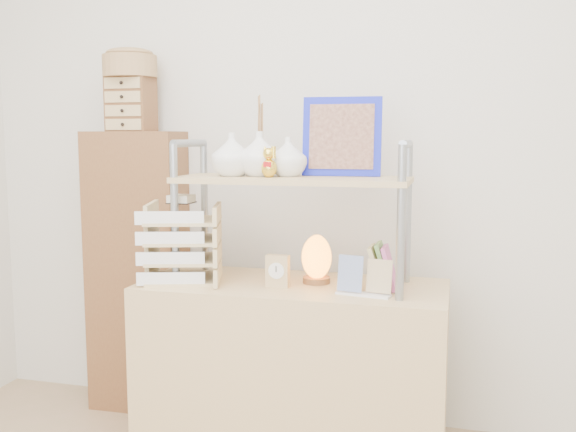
# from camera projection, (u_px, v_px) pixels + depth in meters

# --- Properties ---
(desk) EXTENTS (1.20, 0.50, 0.75)m
(desk) POSITION_uv_depth(u_px,v_px,m) (293.00, 375.00, 2.57)
(desk) COLOR tan
(desk) RESTS_ON ground
(cabinet) EXTENTS (0.46, 0.25, 1.35)m
(cabinet) POSITION_uv_depth(u_px,v_px,m) (138.00, 271.00, 3.12)
(cabinet) COLOR brown
(cabinet) RESTS_ON ground
(hutch) EXTENTS (0.90, 0.34, 0.73)m
(hutch) POSITION_uv_depth(u_px,v_px,m) (281.00, 169.00, 2.49)
(hutch) COLOR gray
(hutch) RESTS_ON desk
(letter_tray) EXTENTS (0.35, 0.34, 0.35)m
(letter_tray) POSITION_uv_depth(u_px,v_px,m) (183.00, 247.00, 2.56)
(letter_tray) COLOR tan
(letter_tray) RESTS_ON desk
(salt_lamp) EXTENTS (0.13, 0.12, 0.19)m
(salt_lamp) POSITION_uv_depth(u_px,v_px,m) (317.00, 258.00, 2.53)
(salt_lamp) COLOR brown
(salt_lamp) RESTS_ON desk
(desk_clock) EXTENTS (0.09, 0.04, 0.13)m
(desk_clock) POSITION_uv_depth(u_px,v_px,m) (278.00, 271.00, 2.46)
(desk_clock) COLOR tan
(desk_clock) RESTS_ON desk
(postcard_stand) EXTENTS (0.21, 0.09, 0.14)m
(postcard_stand) POSITION_uv_depth(u_px,v_px,m) (364.00, 284.00, 2.34)
(postcard_stand) COLOR white
(postcard_stand) RESTS_ON desk
(drawer_chest) EXTENTS (0.20, 0.16, 0.25)m
(drawer_chest) POSITION_uv_depth(u_px,v_px,m) (131.00, 105.00, 3.00)
(drawer_chest) COLOR brown
(drawer_chest) RESTS_ON cabinet
(woven_basket) EXTENTS (0.25, 0.25, 0.10)m
(woven_basket) POSITION_uv_depth(u_px,v_px,m) (130.00, 66.00, 2.98)
(woven_basket) COLOR #987245
(woven_basket) RESTS_ON drawer_chest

